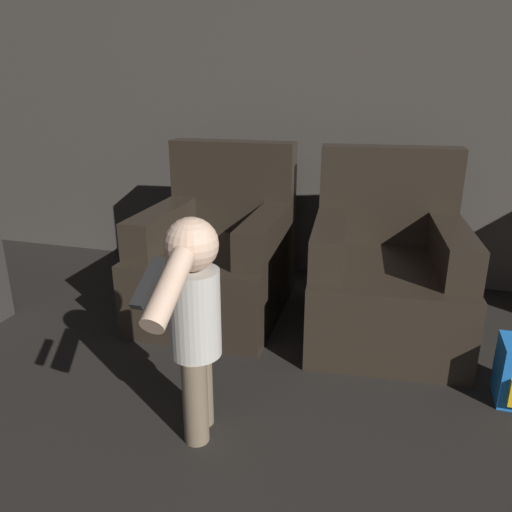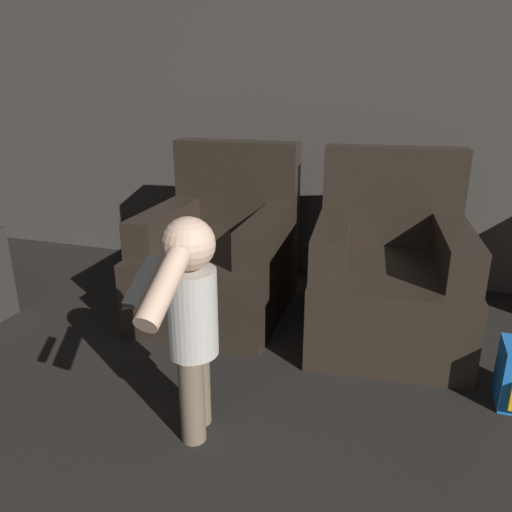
% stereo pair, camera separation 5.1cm
% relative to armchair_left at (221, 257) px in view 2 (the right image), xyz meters
% --- Properties ---
extents(wall_back, '(8.40, 0.05, 2.60)m').
position_rel_armchair_left_xyz_m(wall_back, '(0.37, 0.77, 0.98)').
color(wall_back, '#423D38').
rests_on(wall_back, ground_plane).
extents(armchair_left, '(0.78, 0.92, 0.95)m').
position_rel_armchair_left_xyz_m(armchair_left, '(0.00, 0.00, 0.00)').
color(armchair_left, black).
rests_on(armchair_left, ground_plane).
extents(armchair_right, '(0.84, 0.97, 0.95)m').
position_rel_armchair_left_xyz_m(armchair_right, '(0.95, -0.00, 0.00)').
color(armchair_right, black).
rests_on(armchair_right, ground_plane).
extents(person_toddler, '(0.19, 0.59, 0.86)m').
position_rel_armchair_left_xyz_m(person_toddler, '(0.32, -1.09, 0.19)').
color(person_toddler, brown).
rests_on(person_toddler, ground_plane).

